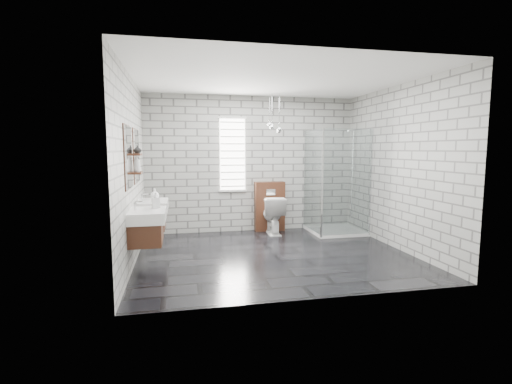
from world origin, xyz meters
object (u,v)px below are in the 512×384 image
object	(u,v)px
vanity_right	(150,207)
shower_enclosure	(333,208)
toilet	(273,215)
vanity_left	(144,217)
cistern_panel	(270,206)

from	to	relation	value
vanity_right	shower_enclosure	size ratio (longest dim) A/B	0.77
toilet	vanity_left	bearing A→B (deg)	44.18
vanity_right	toilet	distance (m)	2.49
vanity_right	cistern_panel	size ratio (longest dim) A/B	1.57
shower_enclosure	toilet	xyz separation A→B (m)	(-1.16, 0.27, -0.13)
cistern_panel	vanity_right	bearing A→B (deg)	-151.02
vanity_left	toilet	world-z (taller)	vanity_left
vanity_left	cistern_panel	size ratio (longest dim) A/B	1.57
vanity_right	shower_enclosure	world-z (taller)	shower_enclosure
vanity_left	shower_enclosure	size ratio (longest dim) A/B	0.77
vanity_left	toilet	size ratio (longest dim) A/B	2.12
vanity_left	vanity_right	bearing A→B (deg)	90.00
vanity_left	toilet	distance (m)	2.99
cistern_panel	shower_enclosure	xyz separation A→B (m)	(1.16, -0.52, 0.00)
cistern_panel	toilet	distance (m)	0.28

